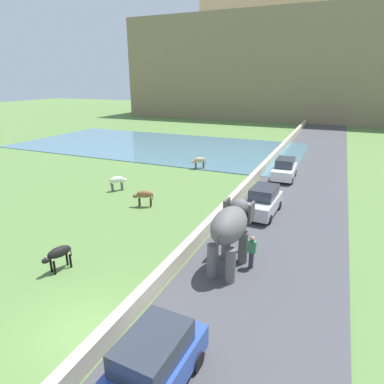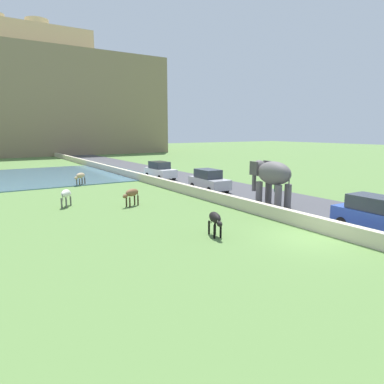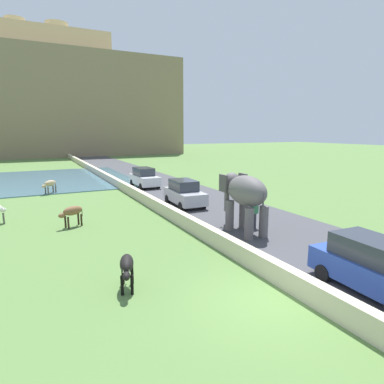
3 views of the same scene
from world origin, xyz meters
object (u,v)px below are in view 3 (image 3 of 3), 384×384
cow_brown (72,212)px  cow_black (127,266)px  elephant (244,194)px  person_beside_elephant (254,213)px  car_white (144,178)px  car_silver (184,193)px  car_blue (373,266)px  cow_tan (50,184)px

cow_brown → cow_black: bearing=-85.4°
elephant → cow_black: size_ratio=2.45×
person_beside_elephant → cow_black: person_beside_elephant is taller
person_beside_elephant → cow_brown: size_ratio=1.16×
cow_black → car_white: bearing=69.7°
cow_black → elephant: bearing=25.2°
car_silver → cow_brown: bearing=-166.2°
person_beside_elephant → cow_brown: (-8.55, 4.75, -0.04)m
car_blue → cow_brown: bearing=122.2°
elephant → cow_tan: 17.76m
cow_black → cow_tan: bearing=93.3°
cow_black → car_blue: bearing=-28.2°
person_beside_elephant → cow_black: bearing=-155.5°
elephant → car_silver: 7.04m
person_beside_elephant → cow_black: 8.66m
car_blue → elephant: bearing=90.0°
car_white → cow_tan: (-8.04, 0.26, -0.06)m
person_beside_elephant → car_blue: 7.38m
cow_tan → car_white: bearing=-1.9°
elephant → person_beside_elephant: bearing=18.8°
elephant → cow_brown: (-7.62, 5.07, -1.20)m
person_beside_elephant → cow_brown: bearing=150.9°
car_silver → car_white: bearing=90.0°
cow_brown → cow_black: 8.37m
car_white → person_beside_elephant: bearing=-86.5°
car_silver → cow_brown: 7.85m
elephant → car_silver: size_ratio=0.85×
cow_tan → car_silver: bearing=-47.7°
elephant → car_white: elephant is taller
car_white → car_silver: (0.00, -8.58, 0.00)m
cow_brown → cow_black: size_ratio=0.99×
cow_tan → cow_brown: same height
car_white → cow_brown: size_ratio=2.87×
person_beside_elephant → car_blue: car_blue is taller
car_blue → cow_brown: 14.28m
elephant → cow_brown: size_ratio=2.48×
person_beside_elephant → car_white: (-0.94, 15.21, 0.03)m
person_beside_elephant → car_white: size_ratio=0.40×
car_white → cow_tan: bearing=178.1°
person_beside_elephant → cow_tan: 17.89m
car_blue → cow_tan: bearing=109.4°
car_silver → elephant: bearing=-90.0°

